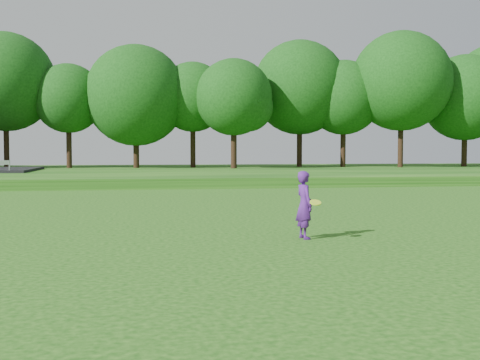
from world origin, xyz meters
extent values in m
plane|color=#10410C|center=(0.00, 0.00, 0.00)|extent=(140.00, 140.00, 0.00)
cube|color=#10410C|center=(0.00, 34.00, 0.30)|extent=(130.00, 30.00, 0.60)
cube|color=gray|center=(0.00, 20.00, 0.02)|extent=(130.00, 1.60, 0.04)
imported|color=#501C7E|center=(0.10, -0.16, 0.86)|extent=(0.51, 0.69, 1.73)
cylinder|color=#BBDE23|center=(0.26, -0.61, 0.96)|extent=(0.29, 0.28, 0.14)
camera|label=1|loc=(-3.99, -14.91, 2.30)|focal=45.00mm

